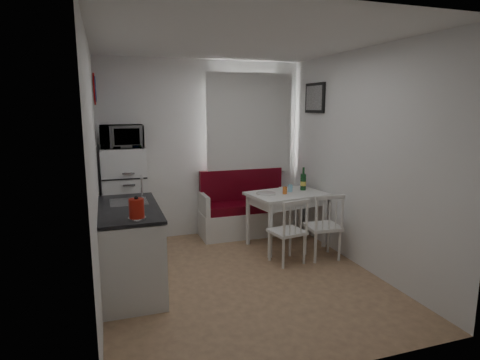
{
  "coord_description": "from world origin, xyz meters",
  "views": [
    {
      "loc": [
        -1.39,
        -4.07,
        1.94
      ],
      "look_at": [
        0.15,
        0.5,
        1.05
      ],
      "focal_mm": 30.0,
      "sensor_mm": 36.0,
      "label": 1
    }
  ],
  "objects_px": {
    "dining_table": "(286,199)",
    "wine_bottle": "(303,179)",
    "bench": "(245,213)",
    "kitchen_counter": "(130,247)",
    "microwave": "(122,136)",
    "chair_left": "(290,225)",
    "kettle": "(137,209)",
    "chair_right": "(327,220)",
    "fridge": "(125,199)"
  },
  "relations": [
    {
      "from": "kitchen_counter",
      "to": "chair_left",
      "type": "distance_m",
      "value": 1.9
    },
    {
      "from": "kitchen_counter",
      "to": "microwave",
      "type": "bearing_deg",
      "value": 89.06
    },
    {
      "from": "chair_left",
      "to": "wine_bottle",
      "type": "distance_m",
      "value": 1.02
    },
    {
      "from": "chair_right",
      "to": "microwave",
      "type": "height_order",
      "value": "microwave"
    },
    {
      "from": "chair_left",
      "to": "fridge",
      "type": "height_order",
      "value": "fridge"
    },
    {
      "from": "kitchen_counter",
      "to": "chair_right",
      "type": "xyz_separation_m",
      "value": [
        2.39,
        0.03,
        0.08
      ]
    },
    {
      "from": "kitchen_counter",
      "to": "chair_right",
      "type": "distance_m",
      "value": 2.4
    },
    {
      "from": "microwave",
      "to": "kettle",
      "type": "relative_size",
      "value": 2.45
    },
    {
      "from": "microwave",
      "to": "chair_right",
      "type": "bearing_deg",
      "value": -26.15
    },
    {
      "from": "chair_right",
      "to": "microwave",
      "type": "xyz_separation_m",
      "value": [
        -2.38,
        1.17,
        1.02
      ]
    },
    {
      "from": "bench",
      "to": "kettle",
      "type": "bearing_deg",
      "value": -132.27
    },
    {
      "from": "bench",
      "to": "chair_right",
      "type": "distance_m",
      "value": 1.48
    },
    {
      "from": "dining_table",
      "to": "chair_left",
      "type": "height_order",
      "value": "chair_left"
    },
    {
      "from": "bench",
      "to": "microwave",
      "type": "xyz_separation_m",
      "value": [
        -1.75,
        -0.16,
        1.22
      ]
    },
    {
      "from": "wine_bottle",
      "to": "fridge",
      "type": "bearing_deg",
      "value": 169.34
    },
    {
      "from": "dining_table",
      "to": "wine_bottle",
      "type": "relative_size",
      "value": 3.4
    },
    {
      "from": "chair_left",
      "to": "kettle",
      "type": "height_order",
      "value": "kettle"
    },
    {
      "from": "bench",
      "to": "fridge",
      "type": "xyz_separation_m",
      "value": [
        -1.75,
        -0.11,
        0.38
      ]
    },
    {
      "from": "bench",
      "to": "dining_table",
      "type": "xyz_separation_m",
      "value": [
        0.38,
        -0.67,
        0.35
      ]
    },
    {
      "from": "chair_right",
      "to": "kettle",
      "type": "distance_m",
      "value": 2.46
    },
    {
      "from": "microwave",
      "to": "wine_bottle",
      "type": "relative_size",
      "value": 1.65
    },
    {
      "from": "bench",
      "to": "microwave",
      "type": "relative_size",
      "value": 2.54
    },
    {
      "from": "fridge",
      "to": "bench",
      "type": "bearing_deg",
      "value": 3.66
    },
    {
      "from": "wine_bottle",
      "to": "bench",
      "type": "bearing_deg",
      "value": 140.1
    },
    {
      "from": "microwave",
      "to": "kettle",
      "type": "xyz_separation_m",
      "value": [
        0.03,
        -1.73,
        -0.54
      ]
    },
    {
      "from": "chair_left",
      "to": "kettle",
      "type": "xyz_separation_m",
      "value": [
        -1.85,
        -0.57,
        0.5
      ]
    },
    {
      "from": "dining_table",
      "to": "microwave",
      "type": "xyz_separation_m",
      "value": [
        -2.13,
        0.51,
        0.88
      ]
    },
    {
      "from": "wine_bottle",
      "to": "kettle",
      "type": "bearing_deg",
      "value": -151.14
    },
    {
      "from": "chair_right",
      "to": "chair_left",
      "type": "bearing_deg",
      "value": -175.89
    },
    {
      "from": "fridge",
      "to": "microwave",
      "type": "xyz_separation_m",
      "value": [
        0.0,
        -0.05,
        0.85
      ]
    },
    {
      "from": "microwave",
      "to": "wine_bottle",
      "type": "height_order",
      "value": "microwave"
    },
    {
      "from": "chair_right",
      "to": "dining_table",
      "type": "bearing_deg",
      "value": 115.28
    },
    {
      "from": "chair_left",
      "to": "kettle",
      "type": "bearing_deg",
      "value": -173.18
    },
    {
      "from": "chair_right",
      "to": "wine_bottle",
      "type": "relative_size",
      "value": 1.42
    },
    {
      "from": "chair_right",
      "to": "wine_bottle",
      "type": "xyz_separation_m",
      "value": [
        0.05,
        0.76,
        0.39
      ]
    },
    {
      "from": "microwave",
      "to": "chair_left",
      "type": "bearing_deg",
      "value": -31.8
    },
    {
      "from": "kitchen_counter",
      "to": "fridge",
      "type": "relative_size",
      "value": 0.94
    },
    {
      "from": "fridge",
      "to": "wine_bottle",
      "type": "distance_m",
      "value": 2.48
    },
    {
      "from": "kitchen_counter",
      "to": "kettle",
      "type": "relative_size",
      "value": 5.99
    },
    {
      "from": "kitchen_counter",
      "to": "chair_left",
      "type": "bearing_deg",
      "value": 0.95
    },
    {
      "from": "kitchen_counter",
      "to": "wine_bottle",
      "type": "height_order",
      "value": "kitchen_counter"
    },
    {
      "from": "chair_left",
      "to": "chair_right",
      "type": "xyz_separation_m",
      "value": [
        0.5,
        -0.0,
        0.02
      ]
    },
    {
      "from": "bench",
      "to": "wine_bottle",
      "type": "height_order",
      "value": "wine_bottle"
    },
    {
      "from": "kitchen_counter",
      "to": "kettle",
      "type": "bearing_deg",
      "value": -84.72
    },
    {
      "from": "kitchen_counter",
      "to": "kettle",
      "type": "height_order",
      "value": "kitchen_counter"
    },
    {
      "from": "dining_table",
      "to": "kettle",
      "type": "bearing_deg",
      "value": -159.15
    },
    {
      "from": "chair_left",
      "to": "chair_right",
      "type": "height_order",
      "value": "chair_right"
    },
    {
      "from": "fridge",
      "to": "wine_bottle",
      "type": "relative_size",
      "value": 4.28
    },
    {
      "from": "bench",
      "to": "dining_table",
      "type": "bearing_deg",
      "value": -60.68
    },
    {
      "from": "kettle",
      "to": "bench",
      "type": "bearing_deg",
      "value": 47.73
    }
  ]
}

